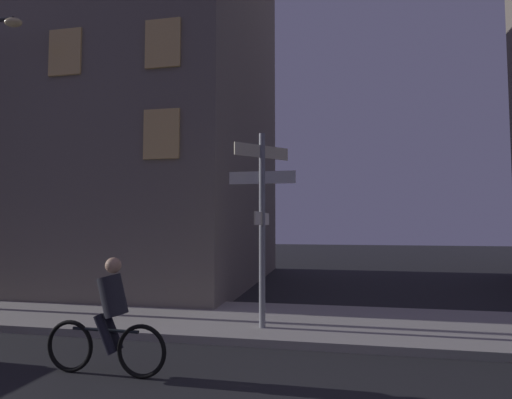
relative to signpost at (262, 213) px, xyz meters
name	(u,v)px	position (x,y,z in m)	size (l,w,h in m)	color
sidewalk_kerb	(301,323)	(0.67, 0.77, -2.21)	(40.00, 3.11, 0.14)	#9E9991
signpost	(262,213)	(0.00, 0.00, 0.00)	(1.29, 1.49, 3.68)	gray
cyclist	(109,320)	(-1.74, -2.38, -1.53)	(1.82, 0.33, 1.61)	black
building_left_block	(120,95)	(-6.63, 6.30, 4.77)	(10.59, 10.03, 14.10)	slate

